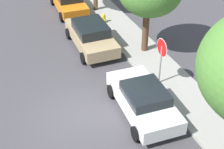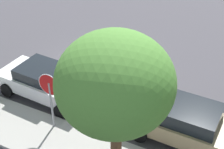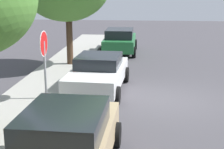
# 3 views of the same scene
# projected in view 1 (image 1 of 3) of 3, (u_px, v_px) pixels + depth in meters

# --- Properties ---
(ground_plane) EXTENTS (60.00, 60.00, 0.00)m
(ground_plane) POSITION_uv_depth(u_px,v_px,m) (80.00, 115.00, 15.00)
(ground_plane) COLOR #423F44
(sidewalk_curb) EXTENTS (32.00, 2.22, 0.14)m
(sidewalk_curb) POSITION_uv_depth(u_px,v_px,m) (177.00, 88.00, 16.52)
(sidewalk_curb) COLOR #9E9B93
(sidewalk_curb) RESTS_ON ground_plane
(stop_sign) EXTENTS (0.89, 0.08, 2.54)m
(stop_sign) POSITION_uv_depth(u_px,v_px,m) (161.00, 54.00, 15.84)
(stop_sign) COLOR gray
(stop_sign) RESTS_ON ground_plane
(parked_car_white) EXTENTS (4.40, 2.27, 1.40)m
(parked_car_white) POSITION_uv_depth(u_px,v_px,m) (143.00, 100.00, 14.75)
(parked_car_white) COLOR white
(parked_car_white) RESTS_ON ground_plane
(parked_car_tan) EXTENTS (4.46, 2.19, 1.50)m
(parked_car_tan) POSITION_uv_depth(u_px,v_px,m) (91.00, 35.00, 19.44)
(parked_car_tan) COLOR tan
(parked_car_tan) RESTS_ON ground_plane
(parked_car_orange) EXTENTS (4.39, 2.13, 1.37)m
(parked_car_orange) POSITION_uv_depth(u_px,v_px,m) (69.00, 1.00, 23.61)
(parked_car_orange) COLOR orange
(parked_car_orange) RESTS_ON ground_plane
(fire_hydrant) EXTENTS (0.30, 0.22, 0.72)m
(fire_hydrant) POSITION_uv_depth(u_px,v_px,m) (104.00, 19.00, 22.12)
(fire_hydrant) COLOR gold
(fire_hydrant) RESTS_ON ground_plane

